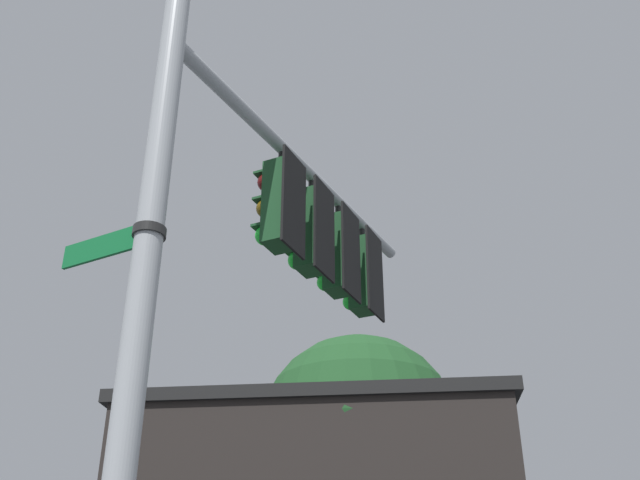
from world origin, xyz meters
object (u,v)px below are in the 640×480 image
at_px(traffic_light_arm_end, 362,275).
at_px(traffic_light_mid_outer, 337,255).
at_px(traffic_light_mid_inner, 310,231).
at_px(street_name_sign, 125,240).
at_px(traffic_light_nearest_pole, 279,205).

bearing_deg(traffic_light_arm_end, traffic_light_mid_outer, 176.21).
relative_size(traffic_light_mid_inner, street_name_sign, 1.18).
bearing_deg(traffic_light_arm_end, street_name_sign, 172.86).
distance_m(traffic_light_nearest_pole, traffic_light_mid_inner, 0.71).
bearing_deg(traffic_light_mid_inner, street_name_sign, 171.12).
xyz_separation_m(traffic_light_nearest_pole, traffic_light_mid_inner, (0.71, -0.05, 0.00)).
bearing_deg(traffic_light_nearest_pole, traffic_light_arm_end, -3.79).
bearing_deg(traffic_light_arm_end, traffic_light_nearest_pole, 176.21).
distance_m(traffic_light_nearest_pole, traffic_light_mid_outer, 1.41).
distance_m(traffic_light_mid_inner, traffic_light_arm_end, 1.41).
bearing_deg(traffic_light_mid_outer, traffic_light_nearest_pole, 176.21).
relative_size(traffic_light_nearest_pole, street_name_sign, 1.18).
height_order(traffic_light_mid_inner, traffic_light_arm_end, same).
xyz_separation_m(traffic_light_mid_inner, street_name_sign, (-2.70, 0.42, -1.33)).
relative_size(traffic_light_nearest_pole, traffic_light_mid_inner, 1.00).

